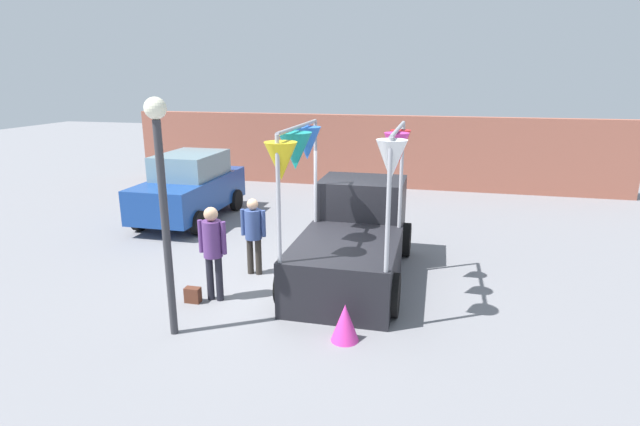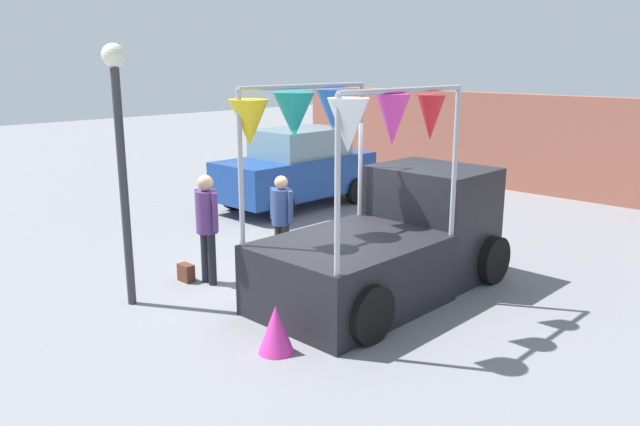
# 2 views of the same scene
# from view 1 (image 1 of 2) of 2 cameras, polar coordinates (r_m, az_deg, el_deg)

# --- Properties ---
(ground_plane) EXTENTS (60.00, 60.00, 0.00)m
(ground_plane) POSITION_cam_1_polar(r_m,az_deg,el_deg) (10.02, -2.49, -7.87)
(ground_plane) COLOR slate
(vendor_truck) EXTENTS (2.44, 4.11, 3.13)m
(vendor_truck) POSITION_cam_1_polar(r_m,az_deg,el_deg) (10.11, 3.86, -2.17)
(vendor_truck) COLOR black
(vendor_truck) RESTS_ON ground
(parked_car) EXTENTS (1.88, 4.00, 1.88)m
(parked_car) POSITION_cam_1_polar(r_m,az_deg,el_deg) (14.50, -14.62, 2.91)
(parked_car) COLOR navy
(parked_car) RESTS_ON ground
(person_customer) EXTENTS (0.53, 0.34, 1.75)m
(person_customer) POSITION_cam_1_polar(r_m,az_deg,el_deg) (9.08, -12.17, -3.54)
(person_customer) COLOR black
(person_customer) RESTS_ON ground
(person_vendor) EXTENTS (0.53, 0.34, 1.60)m
(person_vendor) POSITION_cam_1_polar(r_m,az_deg,el_deg) (10.18, -7.62, -1.86)
(person_vendor) COLOR #2D2823
(person_vendor) RESTS_ON ground
(handbag) EXTENTS (0.28, 0.16, 0.28)m
(handbag) POSITION_cam_1_polar(r_m,az_deg,el_deg) (9.41, -14.33, -9.06)
(handbag) COLOR #592D1E
(handbag) RESTS_ON ground
(street_lamp) EXTENTS (0.32, 0.32, 3.68)m
(street_lamp) POSITION_cam_1_polar(r_m,az_deg,el_deg) (7.68, -17.63, 3.14)
(street_lamp) COLOR #333338
(street_lamp) RESTS_ON ground
(brick_boundary_wall) EXTENTS (18.00, 0.36, 2.60)m
(brick_boundary_wall) POSITION_cam_1_polar(r_m,az_deg,el_deg) (18.43, 5.35, 7.06)
(brick_boundary_wall) COLOR #9E5947
(brick_boundary_wall) RESTS_ON ground
(folded_kite_bundle_magenta) EXTENTS (0.62, 0.62, 0.60)m
(folded_kite_bundle_magenta) POSITION_cam_1_polar(r_m,az_deg,el_deg) (7.85, 2.87, -12.40)
(folded_kite_bundle_magenta) COLOR #D83399
(folded_kite_bundle_magenta) RESTS_ON ground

